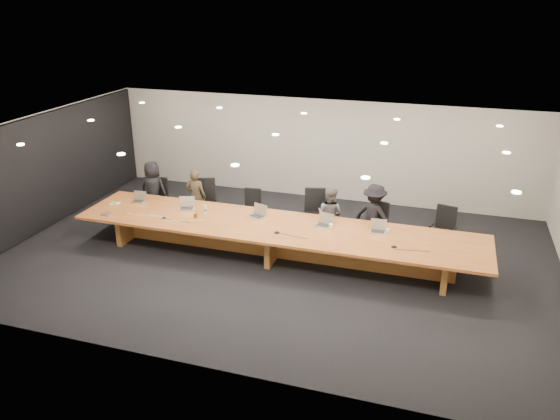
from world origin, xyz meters
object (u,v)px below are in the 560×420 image
object	(u,v)px
conference_table	(276,235)
person_a	(153,189)
laptop_e	(378,227)
chair_left	(206,201)
laptop_a	(138,197)
laptop_b	(186,203)
laptop_d	(323,220)
water_bottle	(206,210)
person_c	(330,215)
chair_right	(375,225)
mic_left	(164,217)
chair_mid_left	(251,209)
person_b	(196,196)
chair_far_right	(443,230)
amber_mug	(195,216)
av_box	(106,214)
chair_mid_right	(315,214)
chair_far_left	(157,199)
person_d	(374,216)
paper_cup_far	(388,231)
laptop_c	(257,211)
mic_center	(277,232)
paper_cup_near	(331,226)
mic_right	(394,246)

from	to	relation	value
conference_table	person_a	world-z (taller)	person_a
laptop_e	chair_left	bearing A→B (deg)	163.90
person_a	laptop_a	distance (m)	0.92
laptop_b	laptop_d	size ratio (longest dim) A/B	1.02
chair_left	water_bottle	xyz separation A→B (m)	(0.58, -1.21, 0.29)
person_c	laptop_a	bearing A→B (deg)	27.43
conference_table	chair_right	distance (m)	2.31
chair_right	mic_left	world-z (taller)	chair_right
chair_left	chair_mid_left	distance (m)	1.23
chair_mid_left	laptop_a	bearing A→B (deg)	-165.51
chair_left	person_b	distance (m)	0.27
chair_far_right	amber_mug	distance (m)	5.54
chair_mid_left	av_box	world-z (taller)	chair_mid_left
chair_mid_right	chair_right	xyz separation A→B (m)	(1.45, -0.14, -0.05)
person_a	person_b	size ratio (longest dim) A/B	1.06
chair_far_left	person_a	size ratio (longest dim) A/B	0.72
person_d	laptop_e	xyz separation A→B (m)	(0.21, -0.88, 0.13)
paper_cup_far	laptop_c	bearing A→B (deg)	-179.85
person_d	laptop_c	bearing A→B (deg)	39.07
laptop_a	laptop_b	distance (m)	1.33
laptop_b	mic_center	distance (m)	2.52
paper_cup_far	av_box	distance (m)	6.30
person_c	paper_cup_near	bearing A→B (deg)	121.37
chair_far_left	laptop_c	world-z (taller)	chair_far_left
conference_table	chair_left	size ratio (longest dim) A/B	7.97
chair_far_left	water_bottle	bearing A→B (deg)	-35.35
chair_mid_right	paper_cup_far	distance (m)	2.07
mic_left	water_bottle	bearing A→B (deg)	31.17
chair_mid_left	chair_mid_right	size ratio (longest dim) A/B	0.85
person_d	conference_table	bearing A→B (deg)	51.58
amber_mug	mic_right	size ratio (longest dim) A/B	0.79
person_b	person_c	xyz separation A→B (m)	(3.46, -0.08, -0.04)
laptop_d	chair_mid_left	bearing A→B (deg)	168.29
conference_table	paper_cup_near	distance (m)	1.23
person_a	laptop_d	world-z (taller)	person_a
chair_mid_left	laptop_e	distance (m)	3.42
chair_left	paper_cup_near	world-z (taller)	chair_left
laptop_b	laptop_c	bearing A→B (deg)	-17.73
person_a	person_d	bearing A→B (deg)	178.79
laptop_b	laptop_d	bearing A→B (deg)	-19.13
person_d	av_box	xyz separation A→B (m)	(-5.82, -1.78, 0.01)
chair_right	chair_far_right	size ratio (longest dim) A/B	1.00
chair_mid_left	laptop_b	world-z (taller)	laptop_b
mic_left	mic_center	size ratio (longest dim) A/B	0.86
chair_right	laptop_c	world-z (taller)	chair_right
chair_right	paper_cup_far	distance (m)	0.94
person_c	person_b	bearing A→B (deg)	16.35
laptop_d	mic_center	size ratio (longest dim) A/B	2.62
laptop_d	av_box	distance (m)	4.94
laptop_c	av_box	size ratio (longest dim) A/B	1.79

